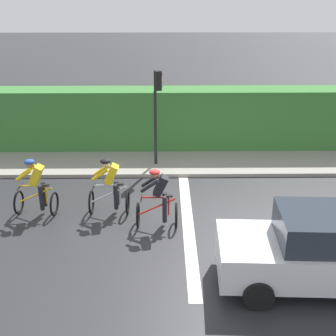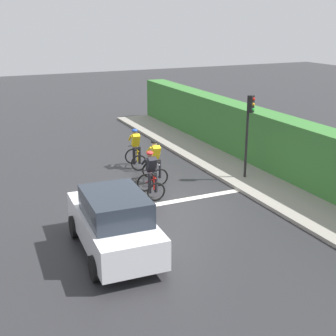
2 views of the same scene
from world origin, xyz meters
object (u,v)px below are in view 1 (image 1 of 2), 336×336
(car_white, at_px, (318,250))
(traffic_light_near_crossing, at_px, (157,105))
(cyclist_lead, at_px, (36,188))
(cyclist_second, at_px, (110,188))
(cyclist_mid, at_px, (158,200))

(car_white, distance_m, traffic_light_near_crossing, 7.55)
(cyclist_lead, distance_m, traffic_light_near_crossing, 4.93)
(cyclist_second, xyz_separation_m, traffic_light_near_crossing, (3.33, -1.27, 1.43))
(car_white, height_order, traffic_light_near_crossing, traffic_light_near_crossing)
(car_white, bearing_deg, traffic_light_near_crossing, 27.95)
(cyclist_second, height_order, car_white, car_white)
(cyclist_lead, xyz_separation_m, cyclist_second, (0.02, -2.04, 0.00))
(cyclist_second, relative_size, traffic_light_near_crossing, 0.50)
(cyclist_second, height_order, traffic_light_near_crossing, traffic_light_near_crossing)
(cyclist_lead, xyz_separation_m, car_white, (-3.21, -6.79, 0.08))
(cyclist_lead, height_order, car_white, car_white)
(traffic_light_near_crossing, bearing_deg, car_white, -152.05)
(cyclist_second, distance_m, traffic_light_near_crossing, 3.84)
(cyclist_mid, height_order, traffic_light_near_crossing, traffic_light_near_crossing)
(cyclist_mid, bearing_deg, car_white, -126.21)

